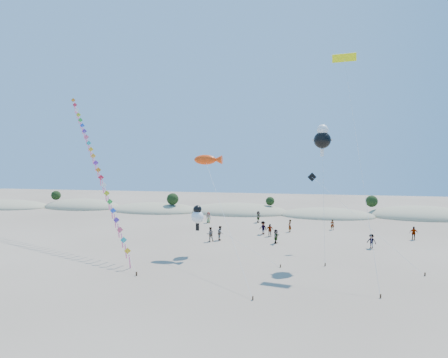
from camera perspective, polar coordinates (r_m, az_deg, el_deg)
ground at (r=27.41m, az=-12.06°, el=-19.67°), size 160.00×160.00×0.00m
dune_ridge at (r=69.75m, az=2.94°, el=-5.05°), size 145.30×11.49×5.57m
kite_train at (r=47.67m, az=-19.06°, el=2.61°), size 18.69×20.10×19.55m
fish_kite at (r=41.51m, az=-2.42°, el=2.93°), size 8.00×13.97×10.81m
cartoon_kite_low at (r=40.77m, az=-4.05°, el=-5.57°), size 9.77×4.03×5.37m
cartoon_kite_high at (r=39.82m, az=14.76°, el=6.04°), size 2.00×3.70×13.91m
parafoil_kite at (r=42.69m, az=17.92°, el=16.78°), size 2.71×12.72×21.38m
dark_kite at (r=42.64m, az=16.63°, el=-2.71°), size 10.07×9.11×8.77m
beachgoers at (r=51.09m, az=7.49°, el=-7.51°), size 29.20×15.50×1.80m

